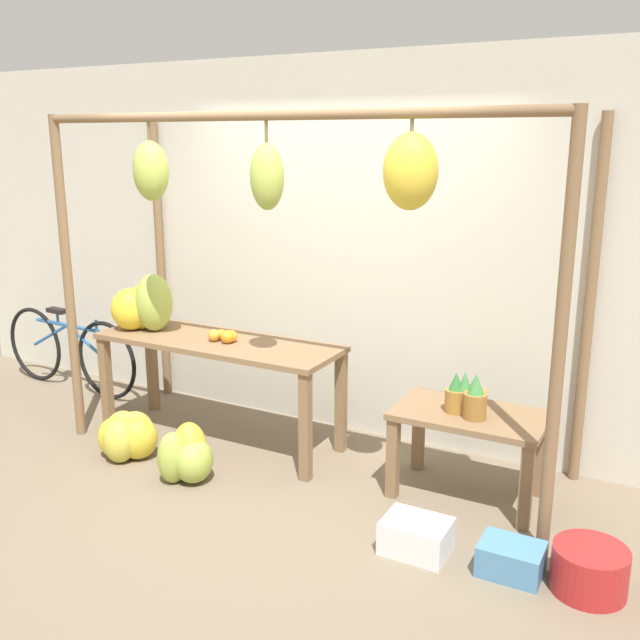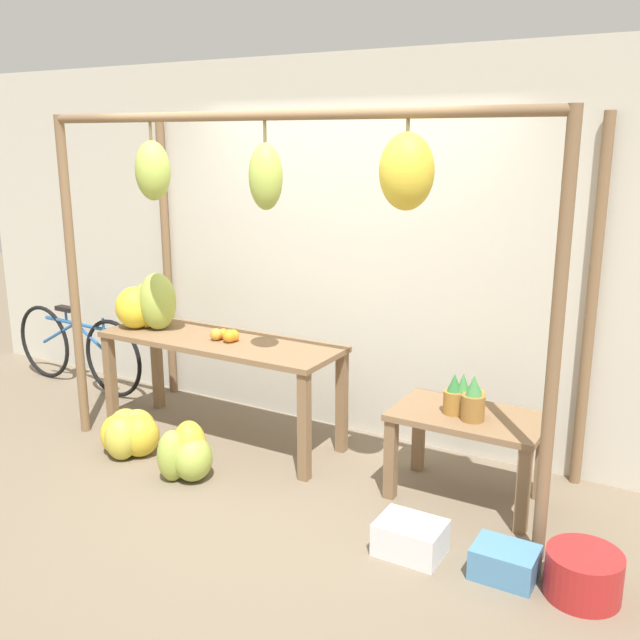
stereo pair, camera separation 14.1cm
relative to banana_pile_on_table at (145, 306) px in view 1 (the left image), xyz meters
name	(u,v)px [view 1 (the left image)]	position (x,y,z in m)	size (l,w,h in m)	color
ground_plane	(249,502)	(1.37, -0.67, -0.97)	(20.00, 20.00, 0.00)	#756651
shop_wall_back	(348,250)	(1.37, 0.72, 0.43)	(8.00, 0.08, 2.80)	beige
stall_awning	(297,216)	(1.46, -0.20, 0.78)	(3.55, 1.19, 2.37)	brown
display_table_main	(218,355)	(0.66, 0.02, -0.30)	(1.85, 0.62, 0.79)	brown
display_table_side	(469,430)	(2.54, 0.05, -0.52)	(0.93, 0.56, 0.57)	brown
banana_pile_on_table	(145,306)	(0.00, 0.00, 0.00)	(0.57, 0.51, 0.44)	#9EB247
orange_pile	(224,336)	(0.74, -0.01, -0.14)	(0.21, 0.14, 0.10)	orange
pineapple_cluster	(468,397)	(2.54, 0.01, -0.29)	(0.27, 0.20, 0.28)	#A3702D
banana_pile_ground_left	(127,436)	(0.23, -0.51, -0.82)	(0.57, 0.47, 0.31)	gold
banana_pile_ground_right	(187,456)	(0.85, -0.61, -0.79)	(0.41, 0.41, 0.39)	#9EB247
fruit_crate_white	(416,536)	(2.49, -0.69, -0.87)	(0.36, 0.27, 0.19)	silver
blue_bucket	(589,570)	(3.38, -0.61, -0.85)	(0.37, 0.37, 0.24)	#AD2323
parked_bicycle	(69,350)	(-1.21, 0.31, -0.60)	(1.65, 0.13, 0.74)	black
fruit_crate_purple	(511,559)	(3.00, -0.65, -0.88)	(0.32, 0.25, 0.17)	#4C84B2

